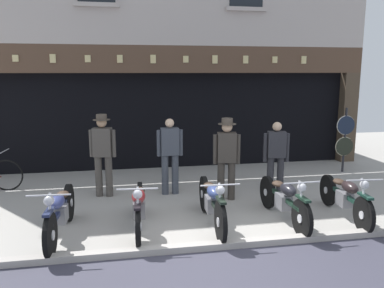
{
  "coord_description": "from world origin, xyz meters",
  "views": [
    {
      "loc": [
        -1.32,
        -5.31,
        2.64
      ],
      "look_at": [
        0.17,
        2.69,
        1.13
      ],
      "focal_mm": 36.72,
      "sensor_mm": 36.0,
      "label": 1
    }
  ],
  "objects": [
    {
      "name": "salesman_right",
      "position": [
        0.82,
        2.3,
        0.96
      ],
      "size": [
        0.55,
        0.37,
        1.71
      ],
      "rotation": [
        0.0,
        0.0,
        2.99
      ],
      "color": "#38332D",
      "rests_on": "ground"
    },
    {
      "name": "motorcycle_right",
      "position": [
        2.66,
        0.88,
        0.42
      ],
      "size": [
        0.62,
        2.0,
        0.9
      ],
      "rotation": [
        0.0,
        0.0,
        3.05
      ],
      "color": "black",
      "rests_on": "ground"
    },
    {
      "name": "shop_facade",
      "position": [
        0.0,
        6.98,
        1.79
      ],
      "size": [
        11.33,
        4.42,
        6.76
      ],
      "color": "black",
      "rests_on": "ground"
    },
    {
      "name": "advert_board_near",
      "position": [
        -1.43,
        5.4,
        1.75
      ],
      "size": [
        0.7,
        0.03,
        0.98
      ],
      "color": "beige"
    },
    {
      "name": "motorcycle_left",
      "position": [
        -2.3,
        0.94,
        0.43
      ],
      "size": [
        0.62,
        2.1,
        0.93
      ],
      "rotation": [
        0.0,
        0.0,
        3.08
      ],
      "color": "black",
      "rests_on": "ground"
    },
    {
      "name": "tyre_sign_pole",
      "position": [
        4.5,
        3.94,
        0.95
      ],
      "size": [
        0.51,
        0.06,
        1.71
      ],
      "color": "#232328",
      "rests_on": "ground"
    },
    {
      "name": "shopkeeper_center",
      "position": [
        -0.27,
        2.89,
        0.92
      ],
      "size": [
        0.56,
        0.24,
        1.66
      ],
      "rotation": [
        0.0,
        0.0,
        3.14
      ],
      "color": "#3D424C",
      "rests_on": "ground"
    },
    {
      "name": "motorcycle_center",
      "position": [
        0.2,
        0.98,
        0.44
      ],
      "size": [
        0.62,
        2.12,
        0.94
      ],
      "rotation": [
        0.0,
        0.0,
        3.1
      ],
      "color": "black",
      "rests_on": "ground"
    },
    {
      "name": "motorcycle_center_left",
      "position": [
        -1.04,
        1.0,
        0.42
      ],
      "size": [
        0.62,
        1.96,
        0.91
      ],
      "rotation": [
        0.0,
        0.0,
        3.07
      ],
      "color": "black",
      "rests_on": "ground"
    },
    {
      "name": "assistant_far_right",
      "position": [
        1.99,
        2.52,
        0.87
      ],
      "size": [
        0.55,
        0.28,
        1.58
      ],
      "rotation": [
        0.0,
        0.0,
        2.97
      ],
      "color": "#2D2D33",
      "rests_on": "ground"
    },
    {
      "name": "motorcycle_center_right",
      "position": [
        1.5,
        0.92,
        0.42
      ],
      "size": [
        0.62,
        2.06,
        0.91
      ],
      "rotation": [
        0.0,
        0.0,
        3.16
      ],
      "color": "black",
      "rests_on": "ground"
    },
    {
      "name": "salesman_left",
      "position": [
        -1.69,
        2.99,
        0.99
      ],
      "size": [
        0.55,
        0.36,
        1.77
      ],
      "rotation": [
        0.0,
        0.0,
        2.92
      ],
      "color": "#47423D",
      "rests_on": "ground"
    }
  ]
}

